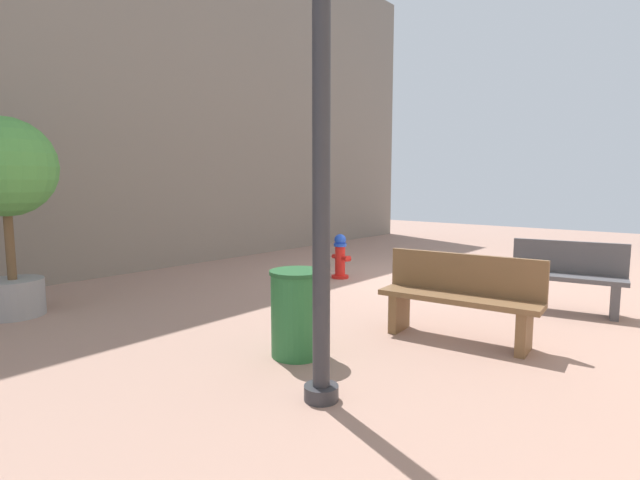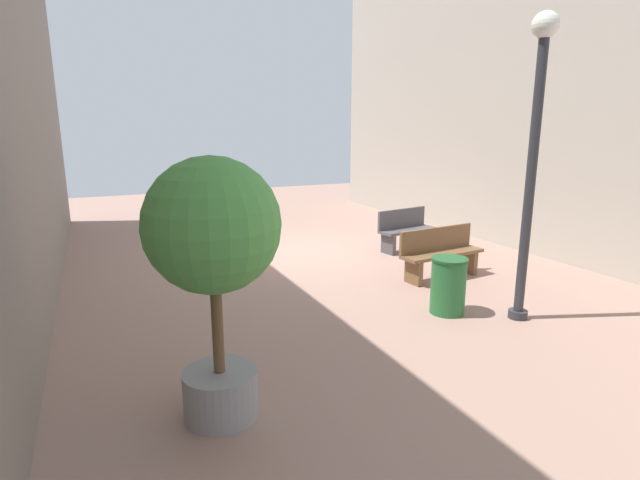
{
  "view_description": "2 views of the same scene",
  "coord_description": "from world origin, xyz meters",
  "views": [
    {
      "loc": [
        -3.93,
        7.91,
        1.74
      ],
      "look_at": [
        0.17,
        3.0,
        0.98
      ],
      "focal_mm": 26.99,
      "sensor_mm": 36.0,
      "label": 1
    },
    {
      "loc": [
        4.07,
        10.18,
        2.84
      ],
      "look_at": [
        0.62,
        2.69,
        0.92
      ],
      "focal_mm": 27.81,
      "sensor_mm": 36.0,
      "label": 2
    }
  ],
  "objects": [
    {
      "name": "fire_hydrant",
      "position": [
        1.37,
        0.99,
        0.4
      ],
      "size": [
        0.42,
        0.39,
        0.81
      ],
      "color": "red",
      "rests_on": "ground_plane"
    },
    {
      "name": "ground_plane",
      "position": [
        0.0,
        0.0,
        0.0
      ],
      "size": [
        23.4,
        23.4,
        0.0
      ],
      "primitive_type": "plane",
      "color": "#9E7A6B"
    },
    {
      "name": "street_lamp",
      "position": [
        -1.56,
        5.07,
        2.65
      ],
      "size": [
        0.36,
        0.36,
        4.3
      ],
      "color": "#2D2D33",
      "rests_on": "ground_plane"
    },
    {
      "name": "building_facade_right",
      "position": [
        5.12,
        2.7,
        3.76
      ],
      "size": [
        0.7,
        18.0,
        7.51
      ],
      "primitive_type": "cube",
      "color": "slate",
      "rests_on": "ground_plane"
    },
    {
      "name": "bench_far",
      "position": [
        -1.78,
        2.91,
        0.5
      ],
      "size": [
        1.78,
        0.61,
        0.95
      ],
      "color": "brown",
      "rests_on": "ground_plane"
    },
    {
      "name": "planter_tree",
      "position": [
        3.11,
        5.75,
        1.75
      ],
      "size": [
        1.27,
        1.27,
        2.58
      ],
      "color": "gray",
      "rests_on": "ground_plane"
    },
    {
      "name": "bench_near",
      "position": [
        -2.4,
        0.84,
        0.48
      ],
      "size": [
        1.47,
        0.68,
        0.95
      ],
      "color": "#4C4C51",
      "rests_on": "ground_plane"
    },
    {
      "name": "trash_bin",
      "position": [
        -0.73,
        4.44,
        0.44
      ],
      "size": [
        0.55,
        0.55,
        0.88
      ],
      "color": "#266633",
      "rests_on": "ground_plane"
    }
  ]
}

